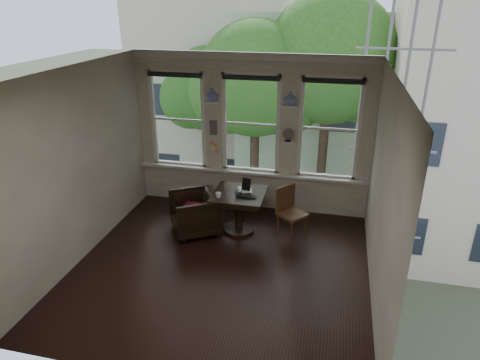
% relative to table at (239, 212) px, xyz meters
% --- Properties ---
extents(ground, '(4.50, 4.50, 0.00)m').
position_rel_table_xyz_m(ground, '(-0.02, -1.17, -0.38)').
color(ground, black).
rests_on(ground, ground).
extents(ceiling, '(4.50, 4.50, 0.00)m').
position_rel_table_xyz_m(ceiling, '(-0.02, -1.17, 2.62)').
color(ceiling, silver).
rests_on(ceiling, ground).
extents(wall_back, '(4.50, 0.00, 4.50)m').
position_rel_table_xyz_m(wall_back, '(-0.02, 1.08, 1.12)').
color(wall_back, silver).
rests_on(wall_back, ground).
extents(wall_front, '(4.50, 0.00, 4.50)m').
position_rel_table_xyz_m(wall_front, '(-0.02, -3.42, 1.12)').
color(wall_front, silver).
rests_on(wall_front, ground).
extents(wall_left, '(0.00, 4.50, 4.50)m').
position_rel_table_xyz_m(wall_left, '(-2.27, -1.17, 1.12)').
color(wall_left, silver).
rests_on(wall_left, ground).
extents(wall_right, '(0.00, 4.50, 4.50)m').
position_rel_table_xyz_m(wall_right, '(2.23, -1.17, 1.12)').
color(wall_right, silver).
rests_on(wall_right, ground).
extents(window_left, '(1.10, 0.12, 1.90)m').
position_rel_table_xyz_m(window_left, '(-1.47, 1.08, 1.32)').
color(window_left, white).
rests_on(window_left, ground).
extents(window_center, '(1.10, 0.12, 1.90)m').
position_rel_table_xyz_m(window_center, '(-0.02, 1.08, 1.32)').
color(window_center, white).
rests_on(window_center, ground).
extents(window_right, '(1.10, 0.12, 1.90)m').
position_rel_table_xyz_m(window_right, '(1.43, 1.08, 1.32)').
color(window_right, white).
rests_on(window_right, ground).
extents(shelf_left, '(0.26, 0.16, 0.03)m').
position_rel_table_xyz_m(shelf_left, '(-0.74, 0.98, 1.73)').
color(shelf_left, white).
rests_on(shelf_left, ground).
extents(shelf_right, '(0.26, 0.16, 0.03)m').
position_rel_table_xyz_m(shelf_right, '(0.71, 0.98, 1.73)').
color(shelf_right, white).
rests_on(shelf_right, ground).
extents(intercom, '(0.14, 0.06, 0.28)m').
position_rel_table_xyz_m(intercom, '(-0.74, 1.01, 1.23)').
color(intercom, '#59544F').
rests_on(intercom, ground).
extents(sticky_notes, '(0.16, 0.01, 0.24)m').
position_rel_table_xyz_m(sticky_notes, '(-0.74, 1.02, 0.88)').
color(sticky_notes, pink).
rests_on(sticky_notes, ground).
extents(desk_fan, '(0.20, 0.20, 0.24)m').
position_rel_table_xyz_m(desk_fan, '(0.71, 0.96, 1.16)').
color(desk_fan, '#59544F').
rests_on(desk_fan, ground).
extents(vase_left, '(0.24, 0.24, 0.25)m').
position_rel_table_xyz_m(vase_left, '(-0.74, 0.98, 1.86)').
color(vase_left, silver).
rests_on(vase_left, shelf_left).
extents(vase_right, '(0.24, 0.24, 0.25)m').
position_rel_table_xyz_m(vase_right, '(0.71, 0.98, 1.86)').
color(vase_right, silver).
rests_on(vase_right, shelf_right).
extents(table, '(0.90, 0.90, 0.75)m').
position_rel_table_xyz_m(table, '(0.00, 0.00, 0.00)').
color(table, black).
rests_on(table, ground).
extents(armchair_left, '(1.11, 1.11, 0.75)m').
position_rel_table_xyz_m(armchair_left, '(-0.75, -0.21, -0.00)').
color(armchair_left, black).
rests_on(armchair_left, ground).
extents(cushion_red, '(0.45, 0.45, 0.06)m').
position_rel_table_xyz_m(cushion_red, '(-0.75, -0.21, 0.08)').
color(cushion_red, maroon).
rests_on(cushion_red, armchair_left).
extents(side_chair_right, '(0.59, 0.59, 0.92)m').
position_rel_table_xyz_m(side_chair_right, '(0.95, -0.01, 0.09)').
color(side_chair_right, '#4D361B').
rests_on(side_chair_right, ground).
extents(laptop, '(0.35, 0.23, 0.03)m').
position_rel_table_xyz_m(laptop, '(0.15, -0.17, 0.39)').
color(laptop, black).
rests_on(laptop, table).
extents(mug, '(0.13, 0.13, 0.09)m').
position_rel_table_xyz_m(mug, '(-0.30, -0.26, 0.42)').
color(mug, white).
rests_on(mug, table).
extents(drinking_glass, '(0.16, 0.16, 0.10)m').
position_rel_table_xyz_m(drinking_glass, '(0.02, -0.13, 0.43)').
color(drinking_glass, white).
rests_on(drinking_glass, table).
extents(tablet, '(0.17, 0.11, 0.22)m').
position_rel_table_xyz_m(tablet, '(0.09, 0.16, 0.48)').
color(tablet, black).
rests_on(tablet, table).
extents(papers, '(0.31, 0.36, 0.00)m').
position_rel_table_xyz_m(papers, '(0.06, 0.16, 0.38)').
color(papers, silver).
rests_on(papers, table).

